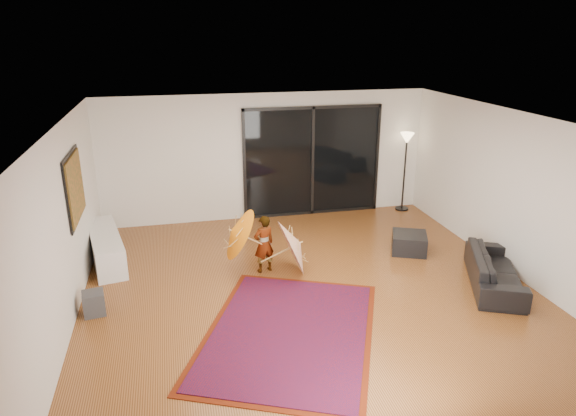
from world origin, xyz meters
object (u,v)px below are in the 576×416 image
object	(u,v)px
ottoman	(409,243)
sofa	(495,270)
media_console	(106,247)
child	(264,244)

from	to	relation	value
ottoman	sofa	bearing A→B (deg)	-63.84
sofa	ottoman	world-z (taller)	sofa
media_console	child	bearing A→B (deg)	-32.78
ottoman	child	xyz separation A→B (m)	(-2.78, -0.19, 0.33)
sofa	child	size ratio (longest dim) A/B	1.83
sofa	ottoman	xyz separation A→B (m)	(-0.75, 1.54, -0.09)
media_console	sofa	xyz separation A→B (m)	(6.20, -2.40, 0.00)
media_console	child	size ratio (longest dim) A/B	1.89
sofa	child	distance (m)	3.79
sofa	child	bearing A→B (deg)	93.80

